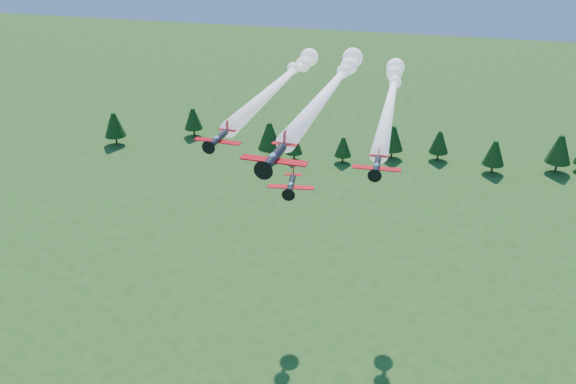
% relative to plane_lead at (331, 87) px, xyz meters
% --- Properties ---
extents(plane_lead, '(8.53, 53.62, 3.70)m').
position_rel_plane_lead_xyz_m(plane_lead, '(0.00, 0.00, 0.00)').
color(plane_lead, black).
rests_on(plane_lead, ground).
extents(plane_left, '(8.04, 52.43, 3.70)m').
position_rel_plane_lead_xyz_m(plane_left, '(-10.95, 10.84, -2.90)').
color(plane_left, black).
rests_on(plane_left, ground).
extents(plane_right, '(6.78, 54.92, 3.70)m').
position_rel_plane_lead_xyz_m(plane_right, '(8.68, 12.37, -4.78)').
color(plane_right, black).
rests_on(plane_right, ground).
extents(plane_slot, '(7.25, 7.89, 2.54)m').
position_rel_plane_lead_xyz_m(plane_slot, '(-3.85, -11.13, -12.40)').
color(plane_slot, black).
rests_on(plane_slot, ground).
extents(treeline, '(169.55, 20.49, 11.93)m').
position_rel_plane_lead_xyz_m(treeline, '(-1.68, 92.34, -44.79)').
color(treeline, '#382314').
rests_on(treeline, ground).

